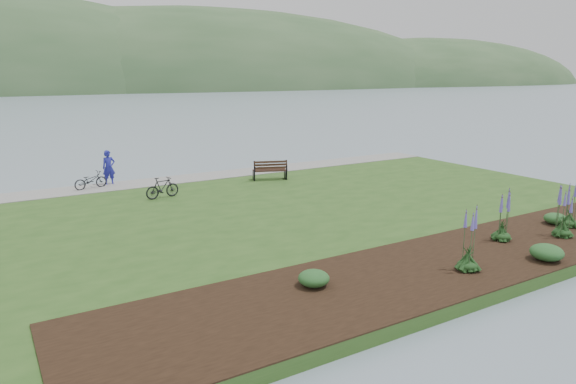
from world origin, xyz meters
The scene contains 16 objects.
ground centered at (0.00, 0.00, 0.00)m, with size 600.00×600.00×0.00m, color slate.
lawn centered at (0.00, -2.00, 0.20)m, with size 34.00×20.00×0.40m, color #2A4E1B.
shoreline_path centered at (0.00, 6.90, 0.42)m, with size 34.00×2.20×0.03m, color gray.
garden_bed centered at (3.00, -9.80, 0.42)m, with size 24.00×4.40×0.04m, color black.
far_hillside centered at (20.00, 170.00, 0.00)m, with size 580.00×80.00×38.00m, color #345630, non-canonical shape.
park_bench centered at (4.05, 4.19, 0.97)m, with size 1.99×1.33×1.14m.
person centered at (-3.84, 7.50, 1.47)m, with size 0.78×0.54×2.15m, color #202195.
bicycle_a centered at (-4.89, 6.96, 0.84)m, with size 1.69×0.59×0.88m, color black.
bicycle_b centered at (-2.38, 3.11, 0.90)m, with size 1.67×0.48×1.01m, color black.
echium_0 centered at (2.52, -10.60, 1.24)m, with size 0.62×0.62×2.12m.
echium_1 centered at (5.82, -9.31, 1.24)m, with size 0.62×0.62×1.99m.
echium_2 centered at (8.05, -10.17, 1.26)m, with size 0.62×0.62×1.94m.
echium_3 centered at (9.43, -9.59, 1.27)m, with size 0.62×0.62×2.18m.
shrub_0 centered at (-2.05, -9.19, 0.66)m, with size 0.87×0.87×0.44m, color #1E4C21.
shrub_1 centered at (5.33, -11.31, 0.69)m, with size 1.01×1.01×0.50m, color #1E4C21.
shrub_2 centered at (9.34, -9.11, 0.65)m, with size 0.86×0.86×0.43m, color #1E4C21.
Camera 1 is at (-9.50, -20.14, 6.18)m, focal length 32.00 mm.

